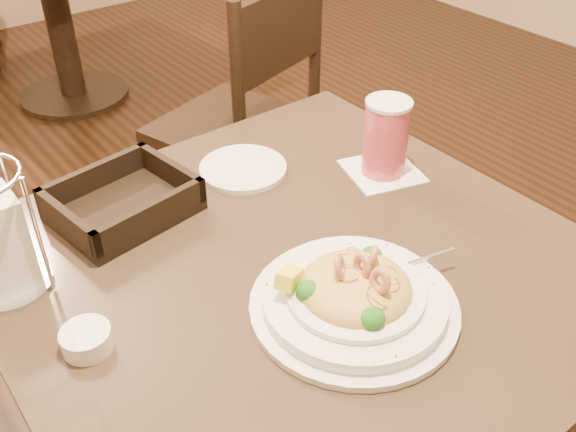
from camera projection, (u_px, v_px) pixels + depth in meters
main_table at (295, 359)px, 1.17m from camera, size 0.90×0.90×0.74m
dining_chair_near at (245, 119)px, 1.94m from camera, size 0.52×0.52×0.93m
pasta_bowl at (354, 295)px, 0.93m from camera, size 0.34×0.31×0.10m
drink_glass at (386, 138)px, 1.20m from camera, size 0.17×0.17×0.15m
bread_basket at (123, 204)px, 1.13m from camera, size 0.25×0.22×0.06m
side_plate at (243, 168)px, 1.25m from camera, size 0.20×0.20×0.01m
butter_ramekin at (86, 340)px, 0.88m from camera, size 0.07×0.07×0.03m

